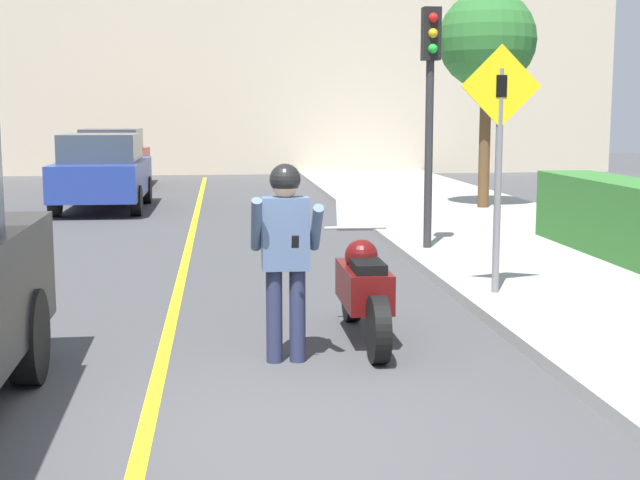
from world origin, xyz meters
name	(u,v)px	position (x,y,z in m)	size (l,w,h in m)	color
ground_plane	(235,435)	(0.00, 0.00, 0.00)	(80.00, 80.00, 0.00)	#424244
road_center_line	(182,275)	(-0.60, 6.00, 0.00)	(0.12, 36.00, 0.01)	yellow
building_backdrop	(221,55)	(0.00, 26.00, 4.11)	(28.00, 1.20, 8.22)	beige
motorcycle	(363,288)	(1.26, 2.41, 0.49)	(0.62, 2.17, 1.28)	black
person_biker	(286,242)	(0.47, 1.72, 1.05)	(0.59, 0.47, 1.71)	#282D4C
crossing_sign	(499,145)	(3.00, 3.87, 1.78)	(0.91, 0.08, 2.76)	slate
traffic_light	(430,82)	(3.01, 7.27, 2.59)	(0.26, 0.30, 3.53)	#2D2D30
hedge_row	(628,219)	(5.60, 6.08, 0.66)	(0.90, 4.88, 1.07)	#33702D
street_tree	(487,41)	(5.54, 12.82, 3.62)	(2.06, 2.06, 4.56)	brown
parked_car_blue	(103,171)	(-2.66, 14.32, 0.86)	(1.88, 4.20, 1.68)	black
parked_car_red	(113,157)	(-3.17, 20.57, 0.86)	(1.88, 4.20, 1.68)	black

